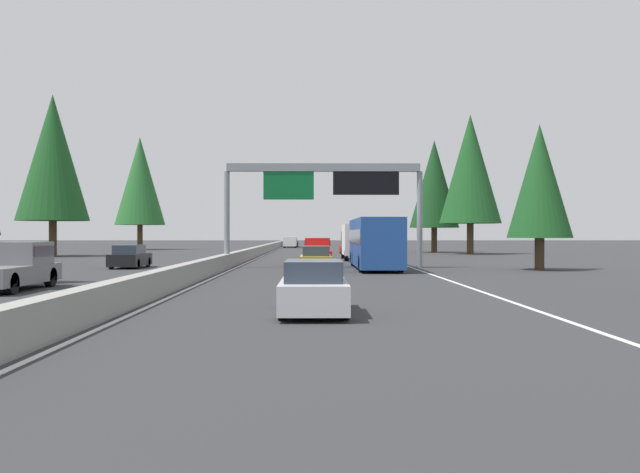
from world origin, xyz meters
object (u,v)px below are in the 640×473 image
object	(u,v)px
conifer_left_far	(140,181)
conifer_left_mid	(53,158)
sign_gantry_overhead	(326,185)
minivan_far_right	(290,242)
conifer_right_mid	(470,169)
bus_far_center	(374,241)
sedan_distant_b	(293,243)
box_truck_mid_left	(357,241)
oncoming_near	(14,266)
sedan_far_left	(316,259)
oncoming_far	(130,257)
conifer_right_far	(434,184)
sedan_mid_center	(348,247)
sedan_near_right	(313,289)
pickup_distant_a	(317,251)
conifer_right_near	(540,181)

from	to	relation	value
conifer_left_far	conifer_left_mid	bearing A→B (deg)	177.03
sign_gantry_overhead	minivan_far_right	bearing A→B (deg)	3.94
conifer_right_mid	conifer_left_far	distance (m)	45.67
bus_far_center	sedan_distant_b	distance (m)	71.60
box_truck_mid_left	oncoming_near	distance (m)	34.08
box_truck_mid_left	sedan_far_left	size ratio (longest dim) A/B	1.93
oncoming_far	conifer_left_mid	bearing A→B (deg)	-149.42
bus_far_center	conifer_right_mid	world-z (taller)	conifer_right_mid
oncoming_far	conifer_right_far	size ratio (longest dim) A/B	0.34
sedan_mid_center	conifer_left_far	distance (m)	34.07
sedan_near_right	oncoming_near	size ratio (longest dim) A/B	0.79
sedan_distant_b	sedan_near_right	bearing A→B (deg)	-178.01
conifer_right_far	sedan_distant_b	bearing A→B (deg)	27.47
sedan_near_right	minivan_far_right	world-z (taller)	minivan_far_right
oncoming_near	conifer_left_mid	size ratio (longest dim) A/B	0.36
minivan_far_right	oncoming_near	size ratio (longest dim) A/B	0.89
bus_far_center	pickup_distant_a	size ratio (longest dim) A/B	2.05
conifer_right_mid	conifer_right_far	xyz separation A→B (m)	(6.85, 2.65, -1.12)
conifer_left_far	conifer_right_mid	bearing A→B (deg)	-117.49
pickup_distant_a	sign_gantry_overhead	bearing A→B (deg)	-176.09
bus_far_center	sedan_distant_b	bearing A→B (deg)	5.73
sedan_near_right	bus_far_center	world-z (taller)	bus_far_center
bus_far_center	conifer_left_far	bearing A→B (deg)	27.97
oncoming_near	oncoming_far	size ratio (longest dim) A/B	1.27
sign_gantry_overhead	pickup_distant_a	xyz separation A→B (m)	(7.40, 0.51, -4.38)
sign_gantry_overhead	conifer_left_far	size ratio (longest dim) A/B	0.82
sedan_far_left	conifer_left_far	world-z (taller)	conifer_left_far
bus_far_center	conifer_left_mid	distance (m)	38.35
pickup_distant_a	oncoming_far	bearing A→B (deg)	121.28
oncoming_near	sedan_mid_center	bearing A→B (deg)	162.47
minivan_far_right	oncoming_far	bearing A→B (deg)	172.59
oncoming_far	conifer_right_near	distance (m)	25.88
pickup_distant_a	sedan_far_left	xyz separation A→B (m)	(-11.18, 0.17, -0.23)
sign_gantry_overhead	conifer_left_far	distance (m)	56.43
sedan_near_right	conifer_right_mid	bearing A→B (deg)	-17.11
bus_far_center	oncoming_far	world-z (taller)	bus_far_center
sedan_far_left	conifer_right_far	distance (m)	43.22
conifer_right_near	conifer_right_mid	size ratio (longest dim) A/B	0.59
sedan_distant_b	conifer_right_far	world-z (taller)	conifer_right_far
pickup_distant_a	conifer_right_mid	world-z (taller)	conifer_right_mid
sedan_far_left	conifer_left_mid	xyz separation A→B (m)	(26.61, 25.27, 8.83)
conifer_right_far	bus_far_center	bearing A→B (deg)	164.55
sign_gantry_overhead	bus_far_center	distance (m)	4.79
conifer_left_mid	conifer_left_far	world-z (taller)	conifer_left_mid
sedan_near_right	conifer_right_mid	size ratio (longest dim) A/B	0.29
oncoming_far	minivan_far_right	bearing A→B (deg)	172.59
sedan_distant_b	conifer_right_mid	world-z (taller)	conifer_right_mid
conifer_right_mid	sedan_mid_center	bearing A→B (deg)	76.73
pickup_distant_a	conifer_right_near	size ratio (longest dim) A/B	0.64
minivan_far_right	box_truck_mid_left	bearing A→B (deg)	-171.72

